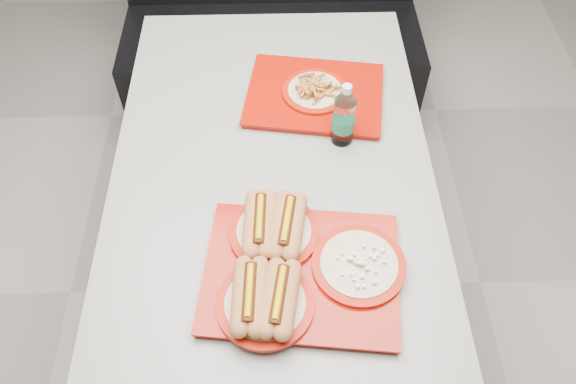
{
  "coord_description": "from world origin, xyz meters",
  "views": [
    {
      "loc": [
        0.02,
        -1.03,
        1.96
      ],
      "look_at": [
        0.04,
        -0.17,
        0.83
      ],
      "focal_mm": 35.0,
      "sensor_mm": 36.0,
      "label": 1
    }
  ],
  "objects_px": {
    "booth_bench": "(272,28)",
    "tray_near": "(293,267)",
    "water_bottle": "(344,118)",
    "diner_table": "(274,198)",
    "tray_far": "(315,93)"
  },
  "relations": [
    {
      "from": "booth_bench",
      "to": "tray_near",
      "type": "xyz_separation_m",
      "value": [
        0.05,
        -1.45,
        0.39
      ]
    },
    {
      "from": "diner_table",
      "to": "water_bottle",
      "type": "bearing_deg",
      "value": 22.65
    },
    {
      "from": "diner_table",
      "to": "booth_bench",
      "type": "relative_size",
      "value": 1.05
    },
    {
      "from": "water_bottle",
      "to": "diner_table",
      "type": "bearing_deg",
      "value": -157.35
    },
    {
      "from": "diner_table",
      "to": "tray_near",
      "type": "xyz_separation_m",
      "value": [
        0.05,
        -0.36,
        0.2
      ]
    },
    {
      "from": "tray_near",
      "to": "water_bottle",
      "type": "relative_size",
      "value": 2.44
    },
    {
      "from": "booth_bench",
      "to": "tray_near",
      "type": "relative_size",
      "value": 2.67
    },
    {
      "from": "tray_far",
      "to": "booth_bench",
      "type": "bearing_deg",
      "value": 99.11
    },
    {
      "from": "tray_near",
      "to": "tray_far",
      "type": "relative_size",
      "value": 1.1
    },
    {
      "from": "tray_far",
      "to": "tray_near",
      "type": "bearing_deg",
      "value": -97.97
    },
    {
      "from": "booth_bench",
      "to": "tray_far",
      "type": "distance_m",
      "value": 0.92
    },
    {
      "from": "tray_far",
      "to": "water_bottle",
      "type": "xyz_separation_m",
      "value": [
        0.07,
        -0.18,
        0.07
      ]
    },
    {
      "from": "diner_table",
      "to": "tray_near",
      "type": "bearing_deg",
      "value": -82.48
    },
    {
      "from": "diner_table",
      "to": "booth_bench",
      "type": "distance_m",
      "value": 1.11
    },
    {
      "from": "diner_table",
      "to": "booth_bench",
      "type": "xyz_separation_m",
      "value": [
        0.0,
        1.09,
        -0.18
      ]
    }
  ]
}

